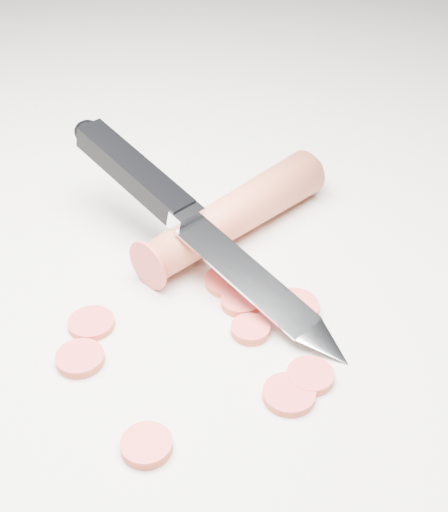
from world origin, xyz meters
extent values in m
plane|color=silver|center=(0.00, 0.00, 0.00)|extent=(2.40, 2.40, 0.00)
cylinder|color=#CC5636|center=(0.04, 0.08, 0.02)|extent=(0.18, 0.14, 0.04)
cylinder|color=#DD3B38|center=(-0.10, -0.05, 0.00)|extent=(0.03, 0.03, 0.01)
cylinder|color=#DD3B38|center=(0.04, -0.11, 0.00)|extent=(0.03, 0.03, 0.01)
cylinder|color=#DD3B38|center=(0.02, 0.01, 0.00)|extent=(0.04, 0.04, 0.01)
cylinder|color=#DD3B38|center=(0.03, -0.04, 0.00)|extent=(0.03, 0.03, 0.01)
cylinder|color=#DD3B38|center=(0.03, -0.01, 0.00)|extent=(0.03, 0.03, 0.01)
cylinder|color=#DD3B38|center=(-0.09, -0.01, 0.00)|extent=(0.03, 0.03, 0.01)
cylinder|color=#DD3B38|center=(0.05, -0.10, 0.00)|extent=(0.03, 0.03, 0.01)
cylinder|color=#DD3B38|center=(-0.06, -0.13, 0.00)|extent=(0.03, 0.03, 0.01)
cylinder|color=#DD3B38|center=(0.06, -0.03, 0.00)|extent=(0.04, 0.04, 0.01)
camera|label=1|loc=(-0.07, -0.40, 0.36)|focal=50.00mm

